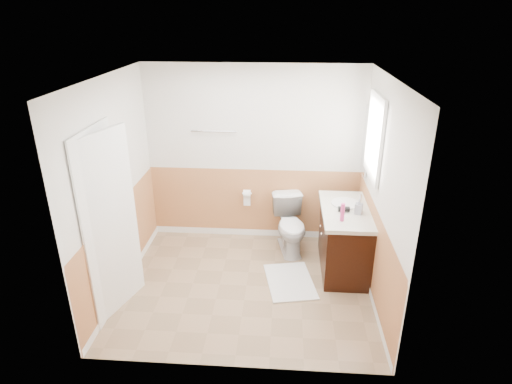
# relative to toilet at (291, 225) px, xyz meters

# --- Properties ---
(floor) EXTENTS (3.00, 3.00, 0.00)m
(floor) POSITION_rel_toilet_xyz_m (-0.53, -0.91, -0.38)
(floor) COLOR #8C7051
(floor) RESTS_ON ground
(ceiling) EXTENTS (3.00, 3.00, 0.00)m
(ceiling) POSITION_rel_toilet_xyz_m (-0.53, -0.91, 2.12)
(ceiling) COLOR white
(ceiling) RESTS_ON floor
(wall_back) EXTENTS (3.00, 0.00, 3.00)m
(wall_back) POSITION_rel_toilet_xyz_m (-0.53, 0.39, 0.87)
(wall_back) COLOR silver
(wall_back) RESTS_ON floor
(wall_front) EXTENTS (3.00, 0.00, 3.00)m
(wall_front) POSITION_rel_toilet_xyz_m (-0.53, -2.21, 0.87)
(wall_front) COLOR silver
(wall_front) RESTS_ON floor
(wall_left) EXTENTS (0.00, 3.00, 3.00)m
(wall_left) POSITION_rel_toilet_xyz_m (-2.03, -0.91, 0.87)
(wall_left) COLOR silver
(wall_left) RESTS_ON floor
(wall_right) EXTENTS (0.00, 3.00, 3.00)m
(wall_right) POSITION_rel_toilet_xyz_m (0.97, -0.91, 0.87)
(wall_right) COLOR silver
(wall_right) RESTS_ON floor
(wainscot_back) EXTENTS (3.00, 0.00, 3.00)m
(wainscot_back) POSITION_rel_toilet_xyz_m (-0.53, 0.38, 0.12)
(wainscot_back) COLOR #C6814F
(wainscot_back) RESTS_ON floor
(wainscot_front) EXTENTS (3.00, 0.00, 3.00)m
(wainscot_front) POSITION_rel_toilet_xyz_m (-0.53, -2.20, 0.12)
(wainscot_front) COLOR #C6814F
(wainscot_front) RESTS_ON floor
(wainscot_left) EXTENTS (0.00, 2.60, 2.60)m
(wainscot_left) POSITION_rel_toilet_xyz_m (-2.02, -0.91, 0.12)
(wainscot_left) COLOR #C6814F
(wainscot_left) RESTS_ON floor
(wainscot_right) EXTENTS (0.00, 2.60, 2.60)m
(wainscot_right) POSITION_rel_toilet_xyz_m (0.95, -0.91, 0.12)
(wainscot_right) COLOR #C6814F
(wainscot_right) RESTS_ON floor
(toilet) EXTENTS (0.56, 0.81, 0.76)m
(toilet) POSITION_rel_toilet_xyz_m (0.00, 0.00, 0.00)
(toilet) COLOR silver
(toilet) RESTS_ON floor
(bath_mat) EXTENTS (0.69, 0.89, 0.02)m
(bath_mat) POSITION_rel_toilet_xyz_m (0.00, -0.80, -0.37)
(bath_mat) COLOR white
(bath_mat) RESTS_ON floor
(vanity_cabinet) EXTENTS (0.55, 1.10, 0.80)m
(vanity_cabinet) POSITION_rel_toilet_xyz_m (0.68, -0.42, 0.02)
(vanity_cabinet) COLOR black
(vanity_cabinet) RESTS_ON floor
(vanity_knob_left) EXTENTS (0.03, 0.03, 0.03)m
(vanity_knob_left) POSITION_rel_toilet_xyz_m (0.38, -0.52, 0.17)
(vanity_knob_left) COLOR silver
(vanity_knob_left) RESTS_ON vanity_cabinet
(vanity_knob_right) EXTENTS (0.03, 0.03, 0.03)m
(vanity_knob_right) POSITION_rel_toilet_xyz_m (0.38, -0.32, 0.17)
(vanity_knob_right) COLOR silver
(vanity_knob_right) RESTS_ON vanity_cabinet
(countertop) EXTENTS (0.60, 1.15, 0.05)m
(countertop) POSITION_rel_toilet_xyz_m (0.67, -0.42, 0.45)
(countertop) COLOR beige
(countertop) RESTS_ON vanity_cabinet
(sink_basin) EXTENTS (0.36, 0.36, 0.02)m
(sink_basin) POSITION_rel_toilet_xyz_m (0.68, -0.27, 0.48)
(sink_basin) COLOR silver
(sink_basin) RESTS_ON countertop
(faucet) EXTENTS (0.02, 0.02, 0.14)m
(faucet) POSITION_rel_toilet_xyz_m (0.86, -0.27, 0.54)
(faucet) COLOR silver
(faucet) RESTS_ON countertop
(lotion_bottle) EXTENTS (0.05, 0.05, 0.22)m
(lotion_bottle) POSITION_rel_toilet_xyz_m (0.58, -0.74, 0.58)
(lotion_bottle) COLOR #C5337A
(lotion_bottle) RESTS_ON countertop
(soap_dispenser) EXTENTS (0.11, 0.11, 0.19)m
(soap_dispenser) POSITION_rel_toilet_xyz_m (0.80, -0.54, 0.57)
(soap_dispenser) COLOR #8F94A2
(soap_dispenser) RESTS_ON countertop
(hair_dryer_body) EXTENTS (0.14, 0.07, 0.07)m
(hair_dryer_body) POSITION_rel_toilet_xyz_m (0.63, -0.50, 0.51)
(hair_dryer_body) COLOR black
(hair_dryer_body) RESTS_ON countertop
(hair_dryer_handle) EXTENTS (0.03, 0.03, 0.07)m
(hair_dryer_handle) POSITION_rel_toilet_xyz_m (0.60, -0.51, 0.48)
(hair_dryer_handle) COLOR black
(hair_dryer_handle) RESTS_ON countertop
(mirror_panel) EXTENTS (0.02, 0.35, 0.90)m
(mirror_panel) POSITION_rel_toilet_xyz_m (0.94, 0.19, 1.17)
(mirror_panel) COLOR silver
(mirror_panel) RESTS_ON wall_right
(window_frame) EXTENTS (0.04, 0.80, 1.00)m
(window_frame) POSITION_rel_toilet_xyz_m (0.94, -0.32, 1.37)
(window_frame) COLOR white
(window_frame) RESTS_ON wall_right
(window_glass) EXTENTS (0.01, 0.70, 0.90)m
(window_glass) POSITION_rel_toilet_xyz_m (0.95, -0.32, 1.37)
(window_glass) COLOR white
(window_glass) RESTS_ON wall_right
(door) EXTENTS (0.29, 0.78, 2.04)m
(door) POSITION_rel_toilet_xyz_m (-1.93, -1.36, 0.64)
(door) COLOR white
(door) RESTS_ON wall_left
(door_frame) EXTENTS (0.02, 0.92, 2.10)m
(door_frame) POSITION_rel_toilet_xyz_m (-2.01, -1.36, 0.65)
(door_frame) COLOR white
(door_frame) RESTS_ON wall_left
(door_knob) EXTENTS (0.06, 0.06, 0.06)m
(door_knob) POSITION_rel_toilet_xyz_m (-1.87, -1.03, 0.57)
(door_knob) COLOR silver
(door_knob) RESTS_ON door
(towel_bar) EXTENTS (0.62, 0.02, 0.02)m
(towel_bar) POSITION_rel_toilet_xyz_m (-1.08, 0.34, 1.22)
(towel_bar) COLOR silver
(towel_bar) RESTS_ON wall_back
(tp_holder_bar) EXTENTS (0.14, 0.02, 0.02)m
(tp_holder_bar) POSITION_rel_toilet_xyz_m (-0.63, 0.32, 0.32)
(tp_holder_bar) COLOR silver
(tp_holder_bar) RESTS_ON wall_back
(tp_roll) EXTENTS (0.10, 0.11, 0.11)m
(tp_roll) POSITION_rel_toilet_xyz_m (-0.63, 0.32, 0.32)
(tp_roll) COLOR white
(tp_roll) RESTS_ON tp_holder_bar
(tp_sheet) EXTENTS (0.10, 0.01, 0.16)m
(tp_sheet) POSITION_rel_toilet_xyz_m (-0.63, 0.32, 0.21)
(tp_sheet) COLOR white
(tp_sheet) RESTS_ON tp_roll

